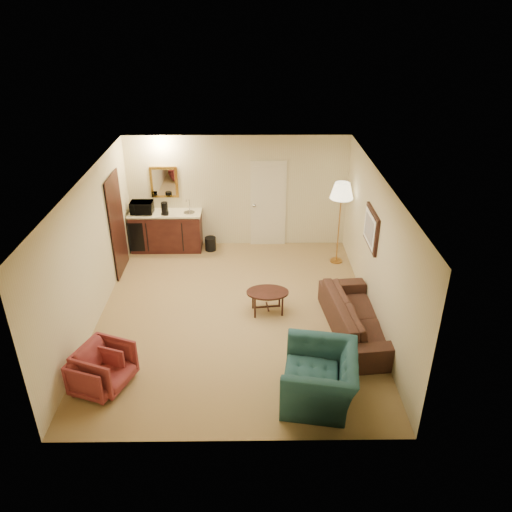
{
  "coord_description": "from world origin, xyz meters",
  "views": [
    {
      "loc": [
        0.3,
        -7.75,
        5.27
      ],
      "look_at": [
        0.39,
        0.5,
        0.95
      ],
      "focal_mm": 35.0,
      "sensor_mm": 36.0,
      "label": 1
    }
  ],
  "objects_px": {
    "wetbar_cabinet": "(166,231)",
    "rose_chair_far": "(105,365)",
    "rose_chair_near": "(96,373)",
    "coffee_table": "(267,302)",
    "sofa": "(359,312)",
    "microwave": "(142,206)",
    "floor_lamp": "(339,223)",
    "teal_armchair": "(320,370)",
    "coffee_maker": "(165,209)",
    "waste_bin": "(210,244)"
  },
  "relations": [
    {
      "from": "waste_bin",
      "to": "microwave",
      "type": "bearing_deg",
      "value": 178.57
    },
    {
      "from": "teal_armchair",
      "to": "floor_lamp",
      "type": "distance_m",
      "value": 4.37
    },
    {
      "from": "sofa",
      "to": "waste_bin",
      "type": "distance_m",
      "value": 4.3
    },
    {
      "from": "sofa",
      "to": "wetbar_cabinet",
      "type": "bearing_deg",
      "value": 42.31
    },
    {
      "from": "coffee_table",
      "to": "coffee_maker",
      "type": "height_order",
      "value": "coffee_maker"
    },
    {
      "from": "rose_chair_near",
      "to": "coffee_table",
      "type": "bearing_deg",
      "value": -32.47
    },
    {
      "from": "wetbar_cabinet",
      "to": "floor_lamp",
      "type": "bearing_deg",
      "value": -9.83
    },
    {
      "from": "waste_bin",
      "to": "coffee_maker",
      "type": "xyz_separation_m",
      "value": [
        -0.98,
        -0.05,
        0.9
      ]
    },
    {
      "from": "sofa",
      "to": "rose_chair_near",
      "type": "height_order",
      "value": "sofa"
    },
    {
      "from": "rose_chair_far",
      "to": "microwave",
      "type": "height_order",
      "value": "microwave"
    },
    {
      "from": "sofa",
      "to": "microwave",
      "type": "distance_m",
      "value": 5.46
    },
    {
      "from": "waste_bin",
      "to": "teal_armchair",
      "type": "bearing_deg",
      "value": -68.36
    },
    {
      "from": "teal_armchair",
      "to": "waste_bin",
      "type": "height_order",
      "value": "teal_armchair"
    },
    {
      "from": "teal_armchair",
      "to": "coffee_table",
      "type": "relative_size",
      "value": 1.53
    },
    {
      "from": "rose_chair_far",
      "to": "teal_armchair",
      "type": "bearing_deg",
      "value": -74.75
    },
    {
      "from": "coffee_table",
      "to": "coffee_maker",
      "type": "xyz_separation_m",
      "value": [
        -2.22,
        2.54,
        0.84
      ]
    },
    {
      "from": "waste_bin",
      "to": "coffee_maker",
      "type": "distance_m",
      "value": 1.34
    },
    {
      "from": "teal_armchair",
      "to": "rose_chair_near",
      "type": "height_order",
      "value": "teal_armchair"
    },
    {
      "from": "wetbar_cabinet",
      "to": "microwave",
      "type": "relative_size",
      "value": 3.3
    },
    {
      "from": "rose_chair_far",
      "to": "floor_lamp",
      "type": "distance_m",
      "value": 5.7
    },
    {
      "from": "wetbar_cabinet",
      "to": "sofa",
      "type": "distance_m",
      "value": 5.05
    },
    {
      "from": "teal_armchair",
      "to": "microwave",
      "type": "bearing_deg",
      "value": -135.39
    },
    {
      "from": "wetbar_cabinet",
      "to": "coffee_maker",
      "type": "bearing_deg",
      "value": -77.7
    },
    {
      "from": "sofa",
      "to": "teal_armchair",
      "type": "xyz_separation_m",
      "value": [
        -0.87,
        -1.59,
        0.09
      ]
    },
    {
      "from": "teal_armchair",
      "to": "coffee_maker",
      "type": "bearing_deg",
      "value": -139.28
    },
    {
      "from": "floor_lamp",
      "to": "teal_armchair",
      "type": "bearing_deg",
      "value": -102.19
    },
    {
      "from": "coffee_table",
      "to": "teal_armchair",
      "type": "bearing_deg",
      "value": -73.22
    },
    {
      "from": "sofa",
      "to": "rose_chair_far",
      "type": "relative_size",
      "value": 3.04
    },
    {
      "from": "wetbar_cabinet",
      "to": "microwave",
      "type": "distance_m",
      "value": 0.8
    },
    {
      "from": "microwave",
      "to": "waste_bin",
      "type": "bearing_deg",
      "value": -0.72
    },
    {
      "from": "wetbar_cabinet",
      "to": "rose_chair_far",
      "type": "height_order",
      "value": "wetbar_cabinet"
    },
    {
      "from": "rose_chair_near",
      "to": "floor_lamp",
      "type": "distance_m",
      "value": 5.87
    },
    {
      "from": "floor_lamp",
      "to": "waste_bin",
      "type": "distance_m",
      "value": 3.0
    },
    {
      "from": "wetbar_cabinet",
      "to": "floor_lamp",
      "type": "xyz_separation_m",
      "value": [
        3.85,
        -0.67,
        0.46
      ]
    },
    {
      "from": "teal_armchair",
      "to": "microwave",
      "type": "distance_m",
      "value": 6.0
    },
    {
      "from": "microwave",
      "to": "coffee_maker",
      "type": "height_order",
      "value": "microwave"
    },
    {
      "from": "wetbar_cabinet",
      "to": "teal_armchair",
      "type": "bearing_deg",
      "value": -59.21
    },
    {
      "from": "sofa",
      "to": "coffee_maker",
      "type": "relative_size",
      "value": 7.8
    },
    {
      "from": "coffee_table",
      "to": "rose_chair_near",
      "type": "bearing_deg",
      "value": -141.71
    },
    {
      "from": "wetbar_cabinet",
      "to": "coffee_maker",
      "type": "relative_size",
      "value": 5.73
    },
    {
      "from": "sofa",
      "to": "coffee_table",
      "type": "distance_m",
      "value": 1.7
    },
    {
      "from": "floor_lamp",
      "to": "coffee_maker",
      "type": "bearing_deg",
      "value": 171.82
    },
    {
      "from": "rose_chair_far",
      "to": "wetbar_cabinet",
      "type": "bearing_deg",
      "value": 18.15
    },
    {
      "from": "wetbar_cabinet",
      "to": "rose_chair_far",
      "type": "xyz_separation_m",
      "value": [
        -0.25,
        -4.58,
        -0.09
      ]
    },
    {
      "from": "microwave",
      "to": "coffee_maker",
      "type": "relative_size",
      "value": 1.73
    },
    {
      "from": "teal_armchair",
      "to": "microwave",
      "type": "height_order",
      "value": "microwave"
    },
    {
      "from": "sofa",
      "to": "waste_bin",
      "type": "bearing_deg",
      "value": 34.13
    },
    {
      "from": "sofa",
      "to": "microwave",
      "type": "relative_size",
      "value": 4.5
    },
    {
      "from": "teal_armchair",
      "to": "rose_chair_far",
      "type": "bearing_deg",
      "value": -86.47
    },
    {
      "from": "rose_chair_far",
      "to": "coffee_maker",
      "type": "height_order",
      "value": "coffee_maker"
    }
  ]
}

